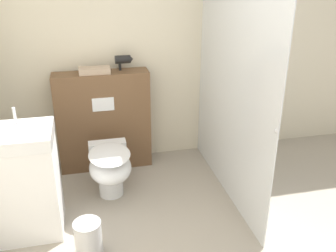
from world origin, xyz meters
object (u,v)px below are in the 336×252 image
Objects in this scene: toilet at (110,168)px; waste_bin at (88,239)px; sink_vanity at (23,182)px; hair_drier at (123,60)px.

toilet reaches higher than waste_bin.
toilet is 0.81m from sink_vanity.
toilet is at bearing 72.63° from waste_bin.
toilet is 0.82m from waste_bin.
toilet is 2.04× the size of waste_bin.
toilet is 3.30× the size of hair_drier.
hair_drier is 0.62× the size of waste_bin.
hair_drier is (0.96, 1.01, 0.72)m from sink_vanity.
sink_vanity is (-0.72, -0.34, 0.15)m from toilet.
sink_vanity is 0.71m from waste_bin.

